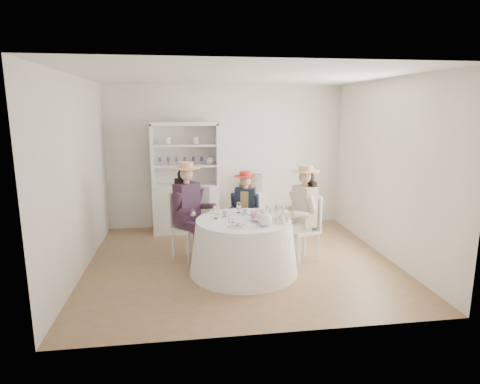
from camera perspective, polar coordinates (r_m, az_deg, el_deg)
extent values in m
plane|color=brown|center=(6.13, 0.13, -9.85)|extent=(4.50, 4.50, 0.00)
plane|color=white|center=(5.72, 0.15, 16.21)|extent=(4.50, 4.50, 0.00)
plane|color=silver|center=(7.74, -1.97, 5.01)|extent=(4.50, 0.00, 4.50)
plane|color=silver|center=(3.84, 4.38, -1.91)|extent=(4.50, 0.00, 4.50)
plane|color=silver|center=(5.89, -22.09, 2.04)|extent=(0.00, 4.50, 4.50)
plane|color=silver|center=(6.48, 20.27, 2.98)|extent=(0.00, 4.50, 4.50)
cone|color=white|center=(5.66, 0.52, -7.73)|extent=(1.52, 1.52, 0.74)
cylinder|color=white|center=(5.54, 0.52, -4.04)|extent=(1.32, 1.32, 0.02)
cube|color=silver|center=(7.51, -7.62, -2.28)|extent=(1.28, 0.78, 0.90)
cube|color=silver|center=(7.54, -7.84, 5.48)|extent=(1.16, 0.39, 1.10)
cube|color=silver|center=(7.30, -7.96, 9.60)|extent=(1.28, 0.78, 0.06)
cube|color=silver|center=(7.36, -12.36, 5.17)|extent=(0.17, 0.44, 1.10)
cube|color=silver|center=(7.36, -3.31, 5.42)|extent=(0.17, 0.44, 1.10)
cube|color=silver|center=(7.36, -7.79, 3.77)|extent=(1.19, 0.71, 0.03)
cube|color=silver|center=(7.32, -7.87, 6.63)|extent=(1.19, 0.71, 0.03)
sphere|color=white|center=(7.37, -4.30, 4.47)|extent=(0.14, 0.14, 0.14)
cube|color=silver|center=(7.74, 1.90, -2.44)|extent=(0.48, 0.48, 0.72)
cylinder|color=black|center=(7.63, 1.93, 1.34)|extent=(0.42, 0.42, 0.32)
cube|color=silver|center=(6.18, -7.33, -5.12)|extent=(0.59, 0.59, 0.04)
cylinder|color=silver|center=(6.03, -7.34, -7.97)|extent=(0.04, 0.04, 0.46)
cylinder|color=silver|center=(6.25, -5.07, -7.20)|extent=(0.04, 0.04, 0.46)
cylinder|color=silver|center=(6.27, -9.46, -7.27)|extent=(0.04, 0.04, 0.46)
cylinder|color=silver|center=(6.48, -7.20, -6.56)|extent=(0.04, 0.04, 0.46)
cube|color=silver|center=(6.24, -8.59, -2.28)|extent=(0.32, 0.29, 0.53)
cube|color=black|center=(6.09, -7.56, -1.57)|extent=(0.42, 0.41, 0.61)
cube|color=black|center=(6.00, -7.18, -4.78)|extent=(0.34, 0.36, 0.13)
cylinder|color=black|center=(6.00, -6.13, -7.93)|extent=(0.11, 0.11, 0.48)
cylinder|color=black|center=(5.90, -8.84, -1.31)|extent=(0.19, 0.20, 0.29)
cube|color=black|center=(6.13, -5.89, -4.40)|extent=(0.34, 0.36, 0.13)
cylinder|color=black|center=(6.12, -4.85, -7.49)|extent=(0.11, 0.11, 0.48)
cylinder|color=black|center=(6.19, -5.84, -0.62)|extent=(0.19, 0.20, 0.29)
cylinder|color=#D8A889|center=(6.03, -7.64, 1.44)|extent=(0.09, 0.09, 0.08)
sphere|color=#D8A889|center=(6.01, -7.67, 2.53)|extent=(0.20, 0.20, 0.20)
sphere|color=black|center=(6.04, -7.97, 2.43)|extent=(0.20, 0.20, 0.20)
cube|color=black|center=(6.12, -8.14, 0.17)|extent=(0.24, 0.23, 0.40)
cylinder|color=tan|center=(5.99, -7.69, 3.42)|extent=(0.42, 0.42, 0.01)
cylinder|color=tan|center=(5.99, -7.71, 3.82)|extent=(0.21, 0.21, 0.08)
cube|color=silver|center=(6.59, 0.72, -4.56)|extent=(0.45, 0.45, 0.04)
cylinder|color=silver|center=(6.54, -0.73, -6.60)|extent=(0.03, 0.03, 0.40)
cylinder|color=silver|center=(6.49, 1.80, -6.73)|extent=(0.03, 0.03, 0.40)
cylinder|color=silver|center=(6.81, -0.32, -5.85)|extent=(0.03, 0.03, 0.40)
cylinder|color=silver|center=(6.77, 2.11, -5.96)|extent=(0.03, 0.03, 0.40)
cube|color=silver|center=(6.68, 0.92, -2.17)|extent=(0.34, 0.13, 0.45)
cube|color=#192232|center=(6.52, 0.75, -1.70)|extent=(0.36, 0.27, 0.52)
cube|color=tan|center=(6.52, 0.75, -1.70)|extent=(0.18, 0.23, 0.45)
cube|color=#192232|center=(6.48, -0.13, -4.18)|extent=(0.20, 0.33, 0.11)
cylinder|color=#192232|center=(6.44, -0.31, -6.80)|extent=(0.09, 0.09, 0.42)
cylinder|color=#192232|center=(6.50, -0.93, -1.17)|extent=(0.12, 0.17, 0.25)
cube|color=#192232|center=(6.45, 1.29, -4.24)|extent=(0.20, 0.33, 0.11)
cylinder|color=#192232|center=(6.41, 1.13, -6.88)|extent=(0.09, 0.09, 0.42)
cylinder|color=#192232|center=(6.45, 2.35, -1.29)|extent=(0.12, 0.17, 0.25)
cylinder|color=#D8A889|center=(6.46, 0.75, 0.71)|extent=(0.08, 0.08, 0.07)
sphere|color=#D8A889|center=(6.44, 0.76, 1.58)|extent=(0.17, 0.17, 0.17)
sphere|color=tan|center=(6.48, 0.81, 1.52)|extent=(0.17, 0.17, 0.17)
cube|color=tan|center=(6.56, 0.84, -0.25)|extent=(0.23, 0.13, 0.34)
cylinder|color=red|center=(6.43, 0.76, 2.29)|extent=(0.36, 0.36, 0.01)
cylinder|color=red|center=(6.42, 0.76, 2.61)|extent=(0.18, 0.18, 0.07)
cube|color=silver|center=(6.11, 8.88, -5.45)|extent=(0.52, 0.52, 0.04)
cylinder|color=silver|center=(6.22, 6.68, -7.36)|extent=(0.04, 0.04, 0.45)
cylinder|color=silver|center=(5.97, 8.44, -8.26)|extent=(0.04, 0.04, 0.45)
cylinder|color=silver|center=(6.40, 9.16, -6.88)|extent=(0.04, 0.04, 0.45)
cylinder|color=silver|center=(6.16, 10.97, -7.72)|extent=(0.04, 0.04, 0.45)
cube|color=silver|center=(6.14, 10.37, -2.72)|extent=(0.16, 0.38, 0.51)
cube|color=beige|center=(6.02, 9.15, -1.96)|extent=(0.31, 0.42, 0.60)
cube|color=beige|center=(6.09, 7.45, -4.66)|extent=(0.37, 0.24, 0.12)
cylinder|color=beige|center=(6.11, 6.25, -7.62)|extent=(0.10, 0.10, 0.47)
cylinder|color=beige|center=(6.15, 7.71, -0.94)|extent=(0.20, 0.15, 0.28)
cube|color=beige|center=(5.95, 8.45, -5.10)|extent=(0.37, 0.24, 0.12)
cylinder|color=beige|center=(5.97, 7.22, -8.13)|extent=(0.10, 0.10, 0.47)
cylinder|color=beige|center=(5.82, 10.07, -1.75)|extent=(0.20, 0.15, 0.28)
cylinder|color=#D8A889|center=(5.96, 9.25, 1.02)|extent=(0.09, 0.09, 0.08)
sphere|color=#D8A889|center=(5.94, 9.29, 2.09)|extent=(0.20, 0.20, 0.20)
sphere|color=black|center=(5.97, 9.64, 1.98)|extent=(0.20, 0.20, 0.20)
cube|color=black|center=(6.03, 9.84, -0.26)|extent=(0.16, 0.26, 0.39)
cylinder|color=tan|center=(5.92, 9.32, 2.97)|extent=(0.41, 0.41, 0.01)
cylinder|color=tan|center=(5.92, 9.33, 3.37)|extent=(0.21, 0.21, 0.08)
cube|color=silver|center=(6.79, -5.42, -3.47)|extent=(0.55, 0.55, 0.04)
cylinder|color=silver|center=(6.96, -3.60, -5.15)|extent=(0.04, 0.04, 0.47)
cylinder|color=silver|center=(7.07, -6.26, -4.95)|extent=(0.04, 0.04, 0.47)
cylinder|color=silver|center=(6.65, -4.45, -5.98)|extent=(0.04, 0.04, 0.47)
cylinder|color=silver|center=(6.76, -7.22, -5.75)|extent=(0.04, 0.04, 0.47)
cube|color=silver|center=(6.55, -6.01, -1.47)|extent=(0.39, 0.18, 0.53)
imported|color=white|center=(5.66, -2.14, -3.26)|extent=(0.10, 0.10, 0.06)
imported|color=white|center=(5.78, 0.67, -2.92)|extent=(0.08, 0.08, 0.07)
imported|color=white|center=(5.68, 2.84, -3.20)|extent=(0.10, 0.10, 0.07)
imported|color=white|center=(5.46, 2.74, -3.88)|extent=(0.23, 0.23, 0.05)
sphere|color=pink|center=(5.54, 3.12, -3.03)|extent=(0.07, 0.07, 0.07)
sphere|color=white|center=(5.58, 2.82, -2.93)|extent=(0.07, 0.07, 0.07)
sphere|color=pink|center=(5.58, 2.31, -2.92)|extent=(0.07, 0.07, 0.07)
sphere|color=white|center=(5.55, 1.97, -3.01)|extent=(0.07, 0.07, 0.07)
sphere|color=pink|center=(5.50, 2.06, -3.14)|extent=(0.07, 0.07, 0.07)
sphere|color=white|center=(5.48, 2.52, -3.21)|extent=(0.07, 0.07, 0.07)
sphere|color=pink|center=(5.50, 2.99, -3.16)|extent=(0.07, 0.07, 0.07)
sphere|color=white|center=(5.24, 3.59, -3.94)|extent=(0.19, 0.19, 0.19)
cylinder|color=white|center=(5.26, 4.83, -3.77)|extent=(0.11, 0.03, 0.09)
cylinder|color=white|center=(5.21, 3.60, -2.94)|extent=(0.04, 0.04, 0.02)
cylinder|color=white|center=(5.22, -0.27, -4.88)|extent=(0.24, 0.24, 0.01)
cube|color=beige|center=(5.19, -0.75, -4.72)|extent=(0.06, 0.04, 0.03)
cube|color=beige|center=(5.21, -0.27, -4.51)|extent=(0.06, 0.05, 0.03)
cube|color=beige|center=(5.23, 0.21, -4.56)|extent=(0.07, 0.06, 0.03)
cube|color=beige|center=(5.24, -0.53, -4.41)|extent=(0.07, 0.07, 0.03)
cube|color=beige|center=(5.18, 0.10, -4.74)|extent=(0.06, 0.07, 0.03)
cylinder|color=white|center=(5.43, 5.87, -4.26)|extent=(0.24, 0.24, 0.01)
cylinder|color=white|center=(5.41, 5.89, -3.52)|extent=(0.02, 0.02, 0.16)
cylinder|color=white|center=(5.39, 5.91, -2.71)|extent=(0.18, 0.18, 0.01)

